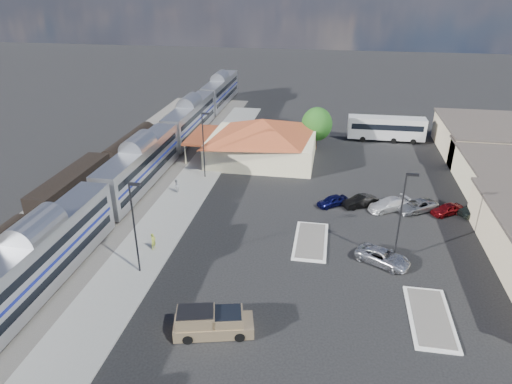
% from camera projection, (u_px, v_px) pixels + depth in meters
% --- Properties ---
extents(ground, '(280.00, 280.00, 0.00)m').
position_uv_depth(ground, '(269.00, 248.00, 45.21)').
color(ground, black).
rests_on(ground, ground).
extents(railbed, '(16.00, 100.00, 0.12)m').
position_uv_depth(railbed, '(108.00, 198.00, 55.54)').
color(railbed, '#4C4944').
rests_on(railbed, ground).
extents(platform, '(5.50, 92.00, 0.18)m').
position_uv_depth(platform, '(173.00, 211.00, 52.36)').
color(platform, gray).
rests_on(platform, ground).
extents(passenger_train, '(3.00, 104.00, 5.55)m').
position_uv_depth(passenger_train, '(141.00, 167.00, 57.10)').
color(passenger_train, silver).
rests_on(passenger_train, ground).
extents(freight_cars, '(2.80, 46.00, 4.00)m').
position_uv_depth(freight_cars, '(73.00, 190.00, 53.15)').
color(freight_cars, black).
rests_on(freight_cars, ground).
extents(station_depot, '(18.35, 12.24, 6.20)m').
position_uv_depth(station_depot, '(262.00, 139.00, 65.98)').
color(station_depot, '#C3B88E').
rests_on(station_depot, ground).
extents(traffic_island_south, '(3.30, 7.50, 0.21)m').
position_uv_depth(traffic_island_south, '(311.00, 241.00, 46.34)').
color(traffic_island_south, silver).
rests_on(traffic_island_south, ground).
extents(traffic_island_north, '(3.30, 7.50, 0.21)m').
position_uv_depth(traffic_island_north, '(430.00, 317.00, 35.89)').
color(traffic_island_north, silver).
rests_on(traffic_island_north, ground).
extents(lamp_plat_s, '(1.08, 0.25, 9.00)m').
position_uv_depth(lamp_plat_s, '(135.00, 221.00, 39.26)').
color(lamp_plat_s, black).
rests_on(lamp_plat_s, ground).
extents(lamp_plat_n, '(1.08, 0.25, 9.00)m').
position_uv_depth(lamp_plat_n, '(204.00, 140.00, 58.88)').
color(lamp_plat_n, black).
rests_on(lamp_plat_n, ground).
extents(lamp_lot, '(1.08, 0.25, 9.00)m').
position_uv_depth(lamp_lot, '(402.00, 210.00, 41.08)').
color(lamp_lot, black).
rests_on(lamp_lot, ground).
extents(tree_depot, '(4.71, 4.71, 6.63)m').
position_uv_depth(tree_depot, '(317.00, 124.00, 69.79)').
color(tree_depot, '#382314').
rests_on(tree_depot, ground).
extents(pickup_truck, '(6.28, 3.50, 2.05)m').
position_uv_depth(pickup_truck, '(214.00, 323.00, 34.06)').
color(pickup_truck, tan).
rests_on(pickup_truck, ground).
extents(suv, '(5.59, 4.49, 1.41)m').
position_uv_depth(suv, '(383.00, 257.00, 42.55)').
color(suv, '#B0B2B9').
rests_on(suv, ground).
extents(coach_bus, '(12.30, 2.88, 3.93)m').
position_uv_depth(coach_bus, '(386.00, 127.00, 74.19)').
color(coach_bus, silver).
rests_on(coach_bus, ground).
extents(person_a, '(0.56, 0.71, 1.70)m').
position_uv_depth(person_a, '(153.00, 241.00, 44.49)').
color(person_a, '#B4C33D').
rests_on(person_a, platform).
extents(person_b, '(0.70, 0.88, 1.77)m').
position_uv_depth(person_b, '(176.00, 186.00, 56.29)').
color(person_b, silver).
rests_on(person_b, platform).
extents(parked_car_a, '(3.93, 3.45, 1.28)m').
position_uv_depth(parked_car_a, '(332.00, 201.00, 53.41)').
color(parked_car_a, '#0D0E41').
rests_on(parked_car_a, ground).
extents(parked_car_b, '(4.35, 3.30, 1.37)m').
position_uv_depth(parked_car_b, '(360.00, 201.00, 53.17)').
color(parked_car_b, black).
rests_on(parked_car_b, ground).
extents(parked_car_c, '(5.28, 4.29, 1.44)m').
position_uv_depth(parked_car_c, '(389.00, 204.00, 52.39)').
color(parked_car_c, white).
rests_on(parked_car_c, ground).
extents(parked_car_d, '(5.35, 4.56, 1.36)m').
position_uv_depth(parked_car_d, '(417.00, 206.00, 52.19)').
color(parked_car_d, gray).
rests_on(parked_car_d, ground).
extents(parked_car_e, '(4.04, 3.34, 1.30)m').
position_uv_depth(parked_car_e, '(447.00, 209.00, 51.44)').
color(parked_car_e, maroon).
rests_on(parked_car_e, ground).
extents(parked_car_f, '(4.32, 3.53, 1.39)m').
position_uv_depth(parked_car_f, '(476.00, 210.00, 51.20)').
color(parked_car_f, black).
rests_on(parked_car_f, ground).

